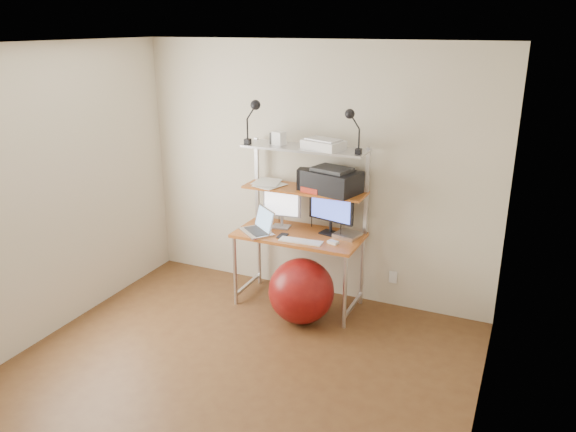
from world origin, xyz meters
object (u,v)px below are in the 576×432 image
object	(u,v)px
laptop	(260,227)
exercise_ball	(301,291)
monitor_black	(331,209)
printer	(332,181)
monitor_silver	(282,205)

from	to	relation	value
laptop	exercise_ball	xyz separation A→B (m)	(0.51, -0.19, -0.49)
monitor_black	printer	size ratio (longest dim) A/B	0.85
monitor_silver	printer	world-z (taller)	printer
monitor_silver	laptop	size ratio (longest dim) A/B	0.97
monitor_silver	laptop	bearing A→B (deg)	-127.37
printer	exercise_ball	xyz separation A→B (m)	(-0.12, -0.43, -0.96)
monitor_black	exercise_ball	bearing A→B (deg)	-91.76
monitor_silver	monitor_black	size ratio (longest dim) A/B	0.87
monitor_black	monitor_silver	bearing A→B (deg)	-163.80
monitor_silver	exercise_ball	xyz separation A→B (m)	(0.38, -0.41, -0.66)
monitor_silver	exercise_ball	bearing A→B (deg)	-53.45
monitor_silver	printer	bearing A→B (deg)	-4.21
laptop	printer	world-z (taller)	printer
laptop	monitor_silver	bearing A→B (deg)	97.76
laptop	exercise_ball	distance (m)	0.73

